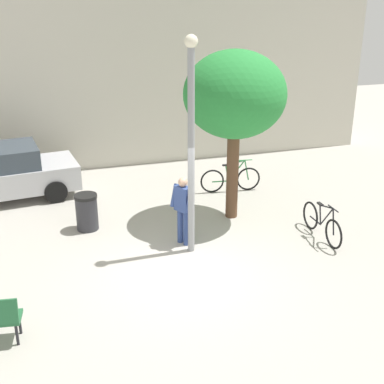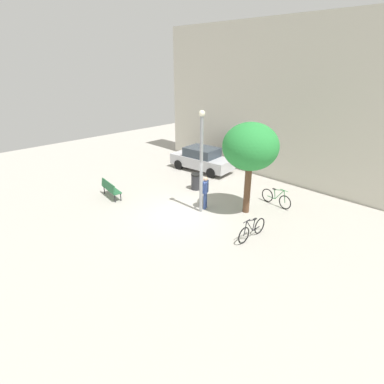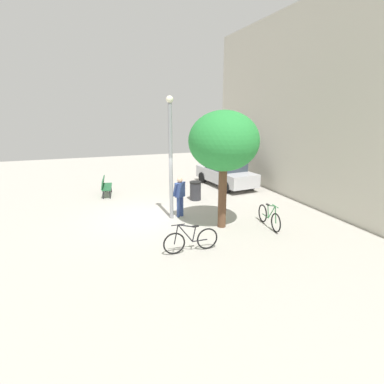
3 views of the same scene
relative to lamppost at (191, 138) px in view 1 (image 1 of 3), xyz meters
The scene contains 9 objects.
ground_plane 2.87m from the lamppost, 117.55° to the right, with size 36.00×36.00×0.00m, color #A8A399.
building_facade 7.67m from the lamppost, 93.42° to the left, with size 17.45×2.00×9.02m, color beige.
lamppost is the anchor object (origin of this frame).
person_by_lamppost 1.78m from the lamppost, 102.26° to the left, with size 0.49×0.63×1.67m.
plaza_tree 2.25m from the lamppost, 44.44° to the left, with size 2.54×2.54×4.34m.
bicycle_green 4.53m from the lamppost, 56.03° to the left, with size 1.80×0.26×0.97m.
bicycle_black 3.97m from the lamppost, ahead, with size 0.08×1.81×0.97m.
parked_car_silver 6.49m from the lamppost, 133.65° to the left, with size 4.38×2.21×1.55m.
trash_bin 3.62m from the lamppost, 139.80° to the left, with size 0.57×0.57×0.93m.
Camera 1 is at (-2.64, -9.57, 5.81)m, focal length 49.29 mm.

